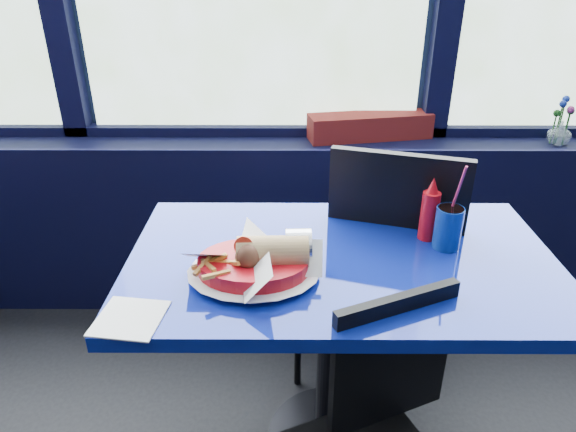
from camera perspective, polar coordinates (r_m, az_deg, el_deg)
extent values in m
cube|color=black|center=(2.38, -3.46, -0.75)|extent=(5.00, 0.26, 0.80)
cube|color=black|center=(2.30, -3.62, 9.28)|extent=(4.80, 0.08, 0.06)
cylinder|color=black|center=(1.70, 5.34, -16.35)|extent=(0.12, 0.12, 0.68)
cube|color=navy|center=(1.47, 5.98, -5.17)|extent=(1.20, 0.70, 0.04)
cube|color=black|center=(1.37, 11.44, -15.39)|extent=(0.32, 0.16, 0.39)
cube|color=black|center=(1.95, 8.15, -5.20)|extent=(0.55, 0.55, 0.04)
cube|color=black|center=(1.66, 11.71, -1.14)|extent=(0.41, 0.15, 0.49)
cylinder|color=black|center=(2.23, 13.46, -8.79)|extent=(0.03, 0.03, 0.46)
cylinder|color=black|center=(1.93, 12.42, -15.19)|extent=(0.03, 0.03, 0.46)
cylinder|color=black|center=(2.27, 3.80, -7.35)|extent=(0.03, 0.03, 0.46)
cylinder|color=black|center=(1.98, 1.10, -13.33)|extent=(0.03, 0.03, 0.46)
cube|color=maroon|center=(2.26, 9.08, 9.84)|extent=(0.54, 0.23, 0.11)
imported|color=silver|center=(2.44, 27.95, 8.14)|extent=(0.13, 0.13, 0.09)
cylinder|color=#1E5919|center=(2.42, 27.77, 8.84)|extent=(0.01, 0.01, 0.16)
sphere|color=#1D3AAB|center=(2.40, 28.25, 10.92)|extent=(0.03, 0.03, 0.03)
cylinder|color=#1E5919|center=(2.43, 28.48, 8.47)|extent=(0.01, 0.01, 0.13)
sphere|color=#BE3887|center=(2.41, 28.91, 10.31)|extent=(0.03, 0.03, 0.03)
cylinder|color=#1E5919|center=(2.44, 27.99, 9.10)|extent=(0.01, 0.01, 0.17)
sphere|color=#1D3AAB|center=(2.42, 28.51, 11.35)|extent=(0.03, 0.03, 0.03)
cylinder|color=#1E5919|center=(2.43, 27.35, 8.47)|extent=(0.01, 0.01, 0.11)
sphere|color=#1E5919|center=(2.41, 27.71, 10.08)|extent=(0.03, 0.03, 0.03)
cylinder|color=#1E5919|center=(2.45, 28.52, 8.46)|extent=(0.01, 0.01, 0.12)
sphere|color=#1E5919|center=(2.43, 28.92, 10.17)|extent=(0.03, 0.03, 0.03)
cylinder|color=red|center=(1.35, -3.86, -5.74)|extent=(0.38, 0.38, 0.06)
cylinder|color=white|center=(1.36, -3.84, -6.18)|extent=(0.37, 0.37, 0.00)
cylinder|color=silver|center=(1.36, 1.16, -3.49)|extent=(0.07, 0.10, 0.10)
sphere|color=brown|center=(1.31, -4.45, -4.59)|extent=(0.07, 0.07, 0.07)
cylinder|color=red|center=(1.31, -4.95, -3.42)|extent=(0.05, 0.05, 0.01)
cylinder|color=red|center=(1.56, 15.40, 0.02)|extent=(0.05, 0.05, 0.15)
cone|color=red|center=(1.52, 15.85, 3.32)|extent=(0.03, 0.03, 0.05)
cylinder|color=navy|center=(1.53, 17.36, -1.25)|extent=(0.08, 0.08, 0.12)
cylinder|color=black|center=(1.51, 17.66, 0.75)|extent=(0.07, 0.07, 0.01)
cylinder|color=#E02F63|center=(1.48, 18.34, 2.60)|extent=(0.01, 0.06, 0.17)
cube|color=white|center=(1.27, -17.18, -10.80)|extent=(0.17, 0.17, 0.00)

